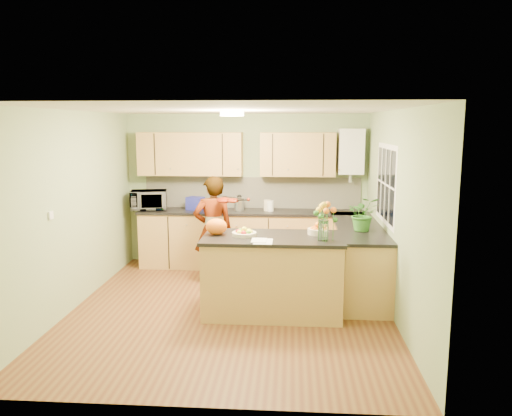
{
  "coord_description": "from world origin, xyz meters",
  "views": [
    {
      "loc": [
        0.75,
        -6.02,
        2.32
      ],
      "look_at": [
        0.29,
        0.5,
        1.23
      ],
      "focal_mm": 35.0,
      "sensor_mm": 36.0,
      "label": 1
    }
  ],
  "objects": [
    {
      "name": "kettle",
      "position": [
        -0.09,
        1.96,
        1.06
      ],
      "size": [
        0.16,
        0.16,
        0.3
      ],
      "rotation": [
        0.0,
        0.0,
        -0.41
      ],
      "color": "silver",
      "rests_on": "back_counter"
    },
    {
      "name": "floor",
      "position": [
        0.0,
        0.0,
        0.0
      ],
      "size": [
        4.5,
        4.5,
        0.0
      ],
      "primitive_type": "plane",
      "color": "brown",
      "rests_on": "ground"
    },
    {
      "name": "ceiling",
      "position": [
        0.0,
        0.0,
        2.5
      ],
      "size": [
        4.0,
        4.5,
        0.02
      ],
      "primitive_type": "cube",
      "color": "silver",
      "rests_on": "wall_back"
    },
    {
      "name": "ceiling_lamp",
      "position": [
        0.0,
        0.3,
        2.46
      ],
      "size": [
        0.3,
        0.3,
        0.07
      ],
      "color": "#FFEABF",
      "rests_on": "ceiling"
    },
    {
      "name": "violinist",
      "position": [
        -0.39,
        1.08,
        0.8
      ],
      "size": [
        0.68,
        0.56,
        1.59
      ],
      "primitive_type": "imported",
      "rotation": [
        0.0,
        0.0,
        3.5
      ],
      "color": "#E3AC8B",
      "rests_on": "floor"
    },
    {
      "name": "microwave",
      "position": [
        -1.59,
        1.94,
        1.1
      ],
      "size": [
        0.64,
        0.5,
        0.32
      ],
      "primitive_type": "imported",
      "rotation": [
        0.0,
        0.0,
        0.2
      ],
      "color": "white",
      "rests_on": "back_counter"
    },
    {
      "name": "flower_vase",
      "position": [
        1.13,
        -0.26,
        1.33
      ],
      "size": [
        0.28,
        0.28,
        0.53
      ],
      "rotation": [
        0.0,
        0.0,
        0.24
      ],
      "color": "silver",
      "rests_on": "peninsula_island"
    },
    {
      "name": "wall_left",
      "position": [
        -2.0,
        0.0,
        1.25
      ],
      "size": [
        0.02,
        4.5,
        2.5
      ],
      "primitive_type": "cube",
      "color": "#96AF7D",
      "rests_on": "floor"
    },
    {
      "name": "splashback",
      "position": [
        0.1,
        2.23,
        1.2
      ],
      "size": [
        3.6,
        0.02,
        0.52
      ],
      "primitive_type": "cube",
      "color": "beige",
      "rests_on": "back_counter"
    },
    {
      "name": "boiler",
      "position": [
        1.7,
        2.09,
        1.9
      ],
      "size": [
        0.4,
        0.3,
        0.86
      ],
      "color": "white",
      "rests_on": "wall_back"
    },
    {
      "name": "blue_box",
      "position": [
        -0.81,
        1.97,
        1.05
      ],
      "size": [
        0.31,
        0.27,
        0.21
      ],
      "primitive_type": "cube",
      "rotation": [
        0.0,
        0.0,
        -0.33
      ],
      "color": "#212597",
      "rests_on": "back_counter"
    },
    {
      "name": "orange_bag",
      "position": [
        -0.17,
        -0.03,
        1.08
      ],
      "size": [
        0.28,
        0.24,
        0.2
      ],
      "primitive_type": "ellipsoid",
      "rotation": [
        0.0,
        0.0,
        -0.06
      ],
      "color": "orange",
      "rests_on": "peninsula_island"
    },
    {
      "name": "wall_right",
      "position": [
        2.0,
        0.0,
        1.25
      ],
      "size": [
        0.02,
        4.5,
        2.5
      ],
      "primitive_type": "cube",
      "color": "#96AF7D",
      "rests_on": "floor"
    },
    {
      "name": "window_right",
      "position": [
        1.99,
        0.6,
        1.55
      ],
      "size": [
        0.01,
        1.3,
        1.05
      ],
      "color": "white",
      "rests_on": "wall_right"
    },
    {
      "name": "fruit_dish",
      "position": [
        0.18,
        -0.08,
        1.02
      ],
      "size": [
        0.3,
        0.3,
        0.1
      ],
      "color": "beige",
      "rests_on": "peninsula_island"
    },
    {
      "name": "upper_cabinets",
      "position": [
        -0.18,
        2.08,
        1.85
      ],
      "size": [
        3.2,
        0.34,
        0.7
      ],
      "color": "tan",
      "rests_on": "wall_back"
    },
    {
      "name": "violin",
      "position": [
        -0.19,
        0.86,
        1.27
      ],
      "size": [
        0.65,
        0.56,
        0.16
      ],
      "primitive_type": null,
      "rotation": [
        0.17,
        0.0,
        -0.61
      ],
      "color": "#491604",
      "rests_on": "violinist"
    },
    {
      "name": "right_counter",
      "position": [
        1.7,
        0.85,
        0.47
      ],
      "size": [
        0.62,
        2.24,
        0.94
      ],
      "color": "tan",
      "rests_on": "floor"
    },
    {
      "name": "peninsula_island",
      "position": [
        0.53,
        -0.08,
        0.49
      ],
      "size": [
        1.71,
        0.87,
        0.98
      ],
      "color": "tan",
      "rests_on": "floor"
    },
    {
      "name": "orange_bowl",
      "position": [
        1.08,
        0.07,
        1.04
      ],
      "size": [
        0.25,
        0.25,
        0.14
      ],
      "color": "beige",
      "rests_on": "peninsula_island"
    },
    {
      "name": "light_switch",
      "position": [
        -1.99,
        -0.6,
        1.3
      ],
      "size": [
        0.02,
        0.09,
        0.09
      ],
      "primitive_type": "cube",
      "color": "white",
      "rests_on": "wall_left"
    },
    {
      "name": "back_counter",
      "position": [
        0.1,
        1.95,
        0.47
      ],
      "size": [
        3.64,
        0.62,
        0.94
      ],
      "color": "tan",
      "rests_on": "floor"
    },
    {
      "name": "potted_plant",
      "position": [
        1.7,
        0.49,
        1.17
      ],
      "size": [
        0.41,
        0.36,
        0.46
      ],
      "primitive_type": "imported",
      "rotation": [
        0.0,
        0.0,
        0.01
      ],
      "color": "#347527",
      "rests_on": "right_counter"
    },
    {
      "name": "jar_cream",
      "position": [
        0.37,
        1.96,
        1.03
      ],
      "size": [
        0.15,
        0.15,
        0.18
      ],
      "primitive_type": "cylinder",
      "rotation": [
        0.0,
        0.0,
        0.38
      ],
      "color": "beige",
      "rests_on": "back_counter"
    },
    {
      "name": "papers",
      "position": [
        0.43,
        -0.38,
        0.98
      ],
      "size": [
        0.22,
        0.29,
        0.01
      ],
      "primitive_type": "cube",
      "color": "white",
      "rests_on": "peninsula_island"
    },
    {
      "name": "wall_front",
      "position": [
        0.0,
        -2.25,
        1.25
      ],
      "size": [
        4.0,
        0.02,
        2.5
      ],
      "primitive_type": "cube",
      "color": "#96AF7D",
      "rests_on": "floor"
    },
    {
      "name": "jar_white",
      "position": [
        0.42,
        1.92,
        1.02
      ],
      "size": [
        0.13,
        0.13,
        0.17
      ],
      "primitive_type": "cylinder",
      "rotation": [
        0.0,
        0.0,
        0.18
      ],
      "color": "white",
      "rests_on": "back_counter"
    },
    {
      "name": "wall_back",
      "position": [
        0.0,
        2.25,
        1.25
      ],
      "size": [
        4.0,
        0.02,
        2.5
      ],
      "primitive_type": "cube",
      "color": "#96AF7D",
      "rests_on": "floor"
    }
  ]
}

